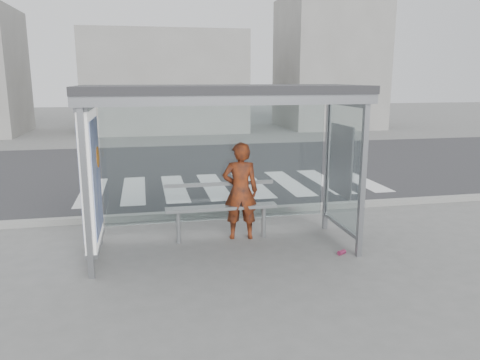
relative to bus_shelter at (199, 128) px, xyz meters
name	(u,v)px	position (x,y,z in m)	size (l,w,h in m)	color
ground	(225,250)	(0.37, -0.06, -1.98)	(80.00, 80.00, 0.00)	#60605E
road	(185,169)	(0.37, 6.94, -1.98)	(30.00, 10.00, 0.01)	#2D2D2F
curb	(208,213)	(0.37, 1.89, -1.92)	(30.00, 0.18, 0.12)	gray
crosswalk	(233,185)	(1.37, 4.44, -1.98)	(7.55, 3.00, 0.00)	silver
bus_shelter	(199,128)	(0.00, 0.00, 0.00)	(4.25, 1.65, 2.62)	gray
building_center	(165,82)	(0.37, 17.94, 0.52)	(8.00, 5.00, 5.00)	gray
building_right	(328,63)	(9.37, 17.94, 1.52)	(5.00, 5.00, 7.00)	gray
person	(240,191)	(0.74, 0.45, -1.14)	(0.61, 0.40, 1.68)	#DE5714
bench	(221,207)	(0.41, 0.44, -1.41)	(1.89, 0.33, 0.98)	gray
soda_can	(342,252)	(2.14, -0.64, -1.95)	(0.08, 0.08, 0.14)	#CD3C72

